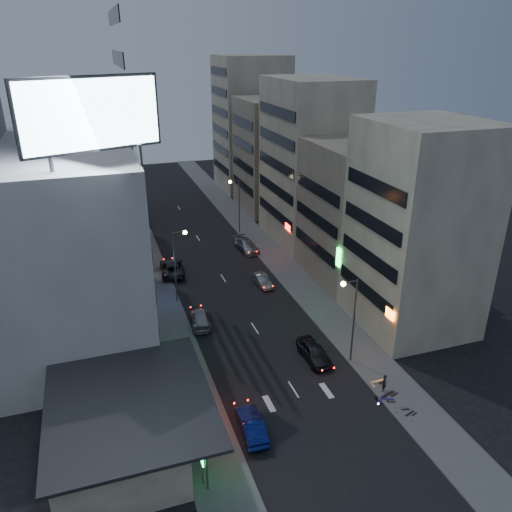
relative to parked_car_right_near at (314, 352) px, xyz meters
name	(u,v)px	position (x,y,z in m)	size (l,w,h in m)	color
ground	(314,422)	(-3.36, -7.34, -0.80)	(180.00, 180.00, 0.00)	black
sidewalk_left	(152,273)	(-11.36, 22.66, -0.74)	(4.00, 120.00, 0.12)	#4C4C4F
sidewalk_right	(274,257)	(4.64, 22.66, -0.74)	(4.00, 120.00, 0.12)	#4C4C4F
food_court	(119,425)	(-17.26, -5.34, 1.19)	(11.00, 13.00, 3.88)	beige
white_building	(61,243)	(-20.36, 12.66, 8.20)	(14.00, 24.00, 18.00)	silver
shophouse_near	(417,229)	(11.64, 3.16, 9.20)	(10.00, 11.00, 20.00)	beige
shophouse_mid	(359,212)	(12.14, 14.66, 7.20)	(11.00, 12.00, 16.00)	tan
shophouse_far	(310,163)	(11.64, 27.66, 10.20)	(10.00, 14.00, 22.00)	beige
far_left_a	(75,170)	(-18.86, 37.66, 9.20)	(11.00, 10.00, 20.00)	silver
far_left_b	(74,168)	(-19.36, 50.66, 6.70)	(12.00, 10.00, 15.00)	gray
far_right_a	(275,155)	(12.14, 42.66, 8.20)	(11.00, 12.00, 18.00)	tan
far_right_b	(251,124)	(12.64, 56.66, 11.20)	(12.00, 12.00, 24.00)	beige
billboard	(91,115)	(-16.35, 2.63, 20.87)	(9.52, 3.75, 6.20)	#595B60
street_lamp_right_near	(351,309)	(2.55, -1.34, 4.57)	(1.60, 0.44, 8.02)	#595B60
street_lamp_left	(178,256)	(-9.26, 14.66, 4.57)	(1.60, 0.44, 8.02)	#595B60
street_lamp_right_far	(236,199)	(2.55, 32.66, 4.57)	(1.60, 0.44, 8.02)	#595B60
parked_car_right_near	(314,352)	(0.00, 0.00, 0.00)	(1.88, 4.67, 1.59)	black
parked_car_right_mid	(262,280)	(0.44, 15.44, -0.16)	(1.35, 3.87, 1.27)	#999DA0
parked_car_left	(172,268)	(-8.96, 21.89, 0.01)	(2.67, 5.79, 1.61)	#26262B
parked_car_right_far	(247,245)	(1.93, 25.99, -0.04)	(2.11, 5.20, 1.51)	#A5A7AD
road_car_blue	(251,425)	(-8.17, -6.94, -0.07)	(1.54, 4.43, 1.46)	navy
road_car_silver	(201,319)	(-8.27, 9.08, -0.13)	(1.86, 4.58, 1.33)	#92959A
person	(384,383)	(3.43, -5.94, 0.08)	(0.55, 0.36, 1.52)	black
scooter_black_a	(413,405)	(4.34, -8.70, -0.17)	(1.65, 0.55, 1.01)	black
scooter_silver_a	(408,400)	(4.24, -8.14, -0.12)	(1.80, 0.60, 1.10)	#A4A5AB
scooter_blue	(395,393)	(3.76, -7.09, -0.09)	(1.92, 0.64, 1.18)	navy
scooter_black_b	(393,384)	(4.18, -6.16, -0.04)	(2.07, 0.69, 1.26)	black
scooter_silver_b	(384,373)	(4.27, -4.60, -0.07)	(1.97, 0.66, 1.21)	#A5A7AC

